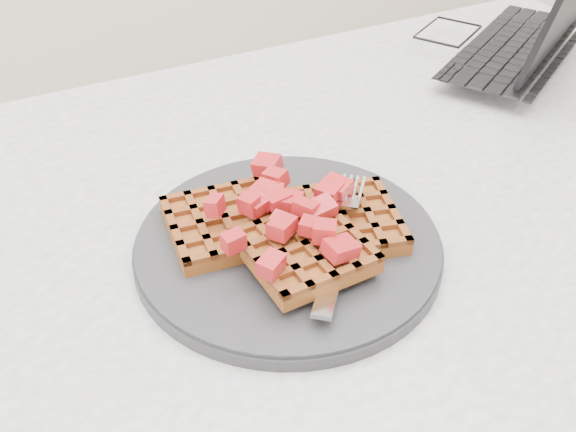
{
  "coord_description": "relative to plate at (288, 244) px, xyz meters",
  "views": [
    {
      "loc": [
        -0.29,
        -0.41,
        1.13
      ],
      "look_at": [
        -0.09,
        -0.02,
        0.79
      ],
      "focal_mm": 40.0,
      "sensor_mm": 36.0,
      "label": 1
    }
  ],
  "objects": [
    {
      "name": "table",
      "position": [
        0.09,
        0.02,
        -0.12
      ],
      "size": [
        1.2,
        0.8,
        0.75
      ],
      "color": "silver",
      "rests_on": "ground"
    },
    {
      "name": "plate",
      "position": [
        0.0,
        0.0,
        0.0
      ],
      "size": [
        0.27,
        0.27,
        0.02
      ],
      "primitive_type": "cylinder",
      "color": "#252528",
      "rests_on": "table"
    },
    {
      "name": "waffles",
      "position": [
        0.0,
        -0.0,
        0.02
      ],
      "size": [
        0.21,
        0.18,
        0.03
      ],
      "color": "brown",
      "rests_on": "plate"
    },
    {
      "name": "strawberry_pile",
      "position": [
        0.0,
        -0.0,
        0.05
      ],
      "size": [
        0.15,
        0.15,
        0.02
      ],
      "primitive_type": null,
      "color": "#910006",
      "rests_on": "waffles"
    },
    {
      "name": "fork",
      "position": [
        0.03,
        -0.03,
        0.02
      ],
      "size": [
        0.14,
        0.15,
        0.02
      ],
      "primitive_type": null,
      "rotation": [
        0.0,
        0.0,
        -0.71
      ],
      "color": "silver",
      "rests_on": "plate"
    },
    {
      "name": "laptop",
      "position": [
        0.46,
        0.23,
        0.03
      ],
      "size": [
        0.38,
        0.35,
        0.21
      ],
      "rotation": [
        0.0,
        0.0,
        3.65
      ],
      "color": "black",
      "rests_on": "table"
    }
  ]
}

